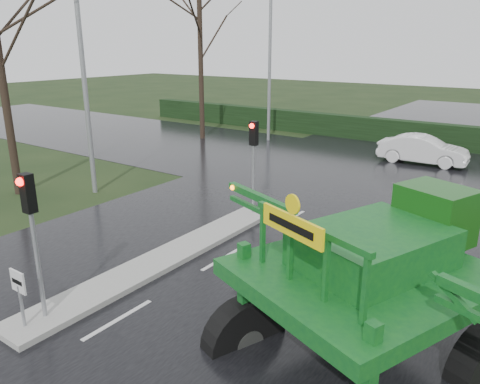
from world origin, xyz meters
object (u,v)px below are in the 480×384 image
Objects in this scene: crop_sprayer at (253,242)px; white_sedan at (421,164)px; street_light_left_near at (86,47)px; keep_left_sign at (19,290)px; traffic_signal_near at (31,216)px; traffic_signal_mid at (254,148)px; street_light_left_far at (274,46)px.

crop_sprayer reaches higher than white_sedan.
crop_sprayer is at bearing -23.06° from street_light_left_near.
crop_sprayer is at bearing 33.95° from keep_left_sign.
street_light_left_near reaches higher than traffic_signal_near.
keep_left_sign is 5.14m from crop_sprayer.
traffic_signal_near is at bearing -90.00° from traffic_signal_mid.
traffic_signal_mid is (0.00, 8.50, 0.00)m from traffic_signal_near.
traffic_signal_near and traffic_signal_mid have the same top height.
crop_sprayer reaches higher than traffic_signal_near.
crop_sprayer is 18.25m from white_sedan.
keep_left_sign is at bearing -90.00° from traffic_signal_near.
traffic_signal_near is 0.35× the size of street_light_left_far.
traffic_signal_mid is (0.00, 8.99, 1.53)m from keep_left_sign.
traffic_signal_mid is 0.44× the size of crop_sprayer.
keep_left_sign is at bearing -90.00° from traffic_signal_mid.
street_light_left_near is (-6.89, 7.01, 3.40)m from traffic_signal_near.
street_light_left_near reaches higher than traffic_signal_mid.
keep_left_sign is 11.32m from street_light_left_near.
street_light_left_near is 2.22× the size of white_sedan.
traffic_signal_near is at bearing -45.47° from street_light_left_near.
street_light_left_far is 22.05m from crop_sprayer.
white_sedan is (-1.31, 18.07, -2.23)m from crop_sprayer.
crop_sprayer is at bearing -178.71° from white_sedan.
traffic_signal_near is at bearing -71.83° from street_light_left_far.
street_light_left_near is at bearing -167.79° from traffic_signal_mid.
street_light_left_near is 1.26× the size of crop_sprayer.
street_light_left_far reaches higher than white_sedan.
traffic_signal_mid is 14.68m from street_light_left_far.
traffic_signal_near is 8.50m from traffic_signal_mid.
street_light_left_near is at bearing 178.10° from crop_sprayer.
street_light_left_near is at bearing -90.00° from street_light_left_far.
white_sedan is (9.74, -0.64, -5.99)m from street_light_left_far.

